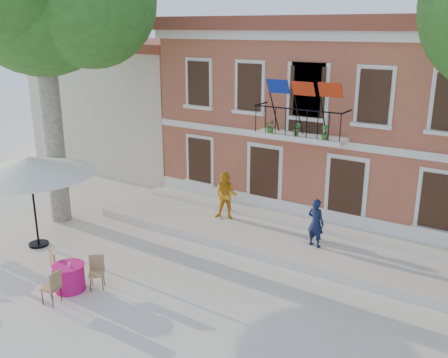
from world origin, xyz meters
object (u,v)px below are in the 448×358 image
at_px(patio_umbrella, 29,166).
at_px(cafe_table_1, 69,276).
at_px(pedestrian_navy, 316,223).
at_px(pedestrian_orange, 226,196).

relative_size(patio_umbrella, cafe_table_1, 2.28).
height_order(pedestrian_navy, pedestrian_orange, pedestrian_orange).
height_order(pedestrian_navy, cafe_table_1, pedestrian_navy).
xyz_separation_m(patio_umbrella, pedestrian_orange, (4.41, 4.93, -1.61)).
bearing_deg(cafe_table_1, pedestrian_navy, 50.62).
relative_size(pedestrian_orange, cafe_table_1, 0.97).
bearing_deg(patio_umbrella, cafe_table_1, -23.63).
xyz_separation_m(pedestrian_navy, pedestrian_orange, (-3.73, 0.46, 0.09)).
xyz_separation_m(pedestrian_navy, cafe_table_1, (-4.85, -5.91, -0.68)).
distance_m(patio_umbrella, pedestrian_navy, 9.44).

